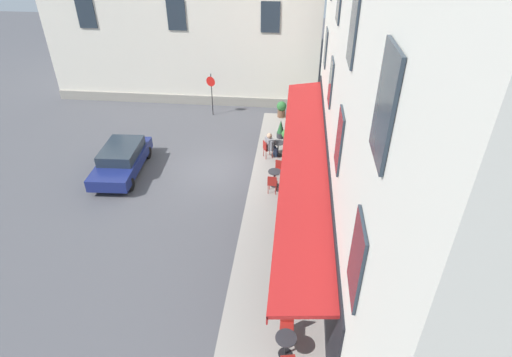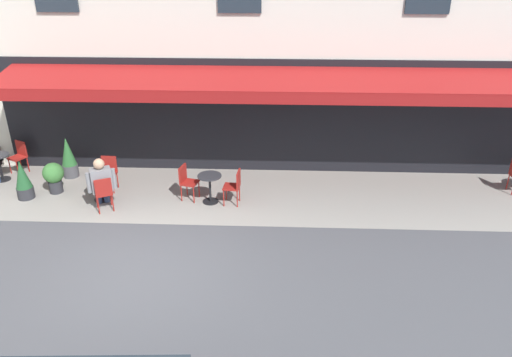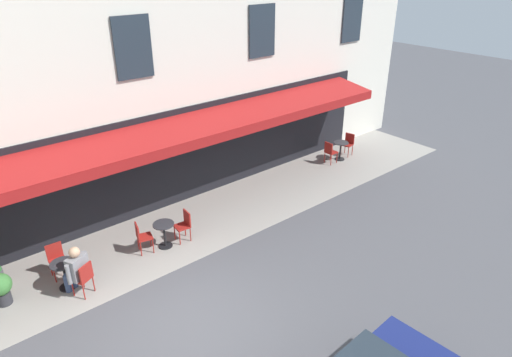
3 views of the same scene
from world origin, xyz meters
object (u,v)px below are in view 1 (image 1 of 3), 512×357
Objects in this scene: cafe_chair_red_corner_right at (267,148)px; seated_patron_in_white at (295,116)px; cafe_table_mid_terrace at (278,147)px; potted_plant_under_sign at (287,135)px; cafe_chair_red_back_row at (279,168)px; seated_companion_in_grey at (271,144)px; cafe_table_near_entrance at (275,176)px; potted_plant_entrance_right at (281,129)px; cafe_table_far_end at (299,121)px; cafe_chair_red_by_window at (272,183)px; parked_car_navy at (122,159)px; cafe_chair_red_kerbside at (287,323)px; potted_plant_mid_terrace at (298,112)px; cafe_chair_red_corner_left at (292,117)px; potted_plant_by_steps at (281,109)px; potted_plant_entrance_left at (305,135)px; cafe_chair_red_under_awning at (290,147)px; no_parking_sign at (211,87)px; cafe_chair_red_facing_street at (309,123)px.

seated_patron_in_white is (3.72, -1.33, 0.15)m from cafe_chair_red_corner_right.
potted_plant_under_sign is at bearing -15.86° from cafe_table_mid_terrace.
seated_companion_in_grey reaches higher than cafe_chair_red_back_row.
potted_plant_entrance_right is (4.78, -0.03, 0.02)m from cafe_table_near_entrance.
seated_companion_in_grey is (-3.32, 1.42, 0.22)m from cafe_table_far_end.
cafe_chair_red_by_window and cafe_chair_red_corner_right have the same top height.
cafe_chair_red_back_row is 1.21× the size of cafe_table_mid_terrace.
parked_car_navy is at bearing 115.95° from potted_plant_under_sign.
cafe_chair_red_back_row reaches higher than cafe_table_near_entrance.
seated_companion_in_grey is at bearing 6.75° from cafe_chair_red_kerbside.
seated_companion_in_grey is 4.95m from potted_plant_mid_terrace.
cafe_chair_red_by_window is 0.68× the size of seated_companion_in_grey.
cafe_table_mid_terrace is at bearing 170.34° from cafe_chair_red_corner_left.
cafe_chair_red_by_window is at bearing -179.93° from potted_plant_by_steps.
potted_plant_entrance_left is at bearing -48.90° from seated_companion_in_grey.
cafe_chair_red_corner_left is at bearing -5.81° from potted_plant_under_sign.
cafe_chair_red_corner_left reaches higher than cafe_table_far_end.
seated_companion_in_grey reaches higher than potted_plant_entrance_right.
cafe_table_near_entrance is 0.82× the size of cafe_chair_red_by_window.
cafe_chair_red_by_window is 1.26m from cafe_chair_red_back_row.
seated_patron_in_white reaches higher than potted_plant_mid_terrace.
cafe_chair_red_under_awning is 0.69× the size of seated_patron_in_white.
cafe_chair_red_under_awning is 0.35× the size of no_parking_sign.
no_parking_sign is 3.14× the size of potted_plant_mid_terrace.
cafe_chair_red_kerbside is at bearing 176.89° from cafe_chair_red_facing_street.
no_parking_sign is (1.00, 4.90, 1.25)m from cafe_chair_red_corner_left.
cafe_chair_red_under_awning is at bearing -73.47° from parked_car_navy.
potted_plant_mid_terrace is (-0.19, -1.01, -0.07)m from potted_plant_by_steps.
cafe_chair_red_by_window is at bearing 179.09° from potted_plant_entrance_right.
cafe_table_near_entrance is 2.83m from cafe_chair_red_under_awning.
potted_plant_mid_terrace is at bearing -100.47° from potted_plant_by_steps.
cafe_chair_red_kerbside is 12.02m from potted_plant_entrance_left.
no_parking_sign is at bearing 37.30° from cafe_chair_red_corner_right.
no_parking_sign reaches higher than potted_plant_under_sign.
seated_patron_in_white is 1.33× the size of potted_plant_by_steps.
cafe_chair_red_under_awning is 3.04m from cafe_chair_red_facing_street.
cafe_chair_red_under_awning is at bearing -163.49° from potted_plant_entrance_right.
seated_patron_in_white is at bearing 54.75° from cafe_chair_red_facing_street.
cafe_table_mid_terrace and cafe_table_far_end have the same top height.
potted_plant_under_sign is (1.53, -0.76, -0.23)m from seated_companion_in_grey.
potted_plant_by_steps is 2.77m from potted_plant_entrance_right.
potted_plant_under_sign is at bearing -30.21° from cafe_chair_red_corner_right.
cafe_chair_red_under_awning is 4.85m from potted_plant_by_steps.
cafe_table_mid_terrace is at bearing 179.10° from potted_plant_entrance_right.
cafe_chair_red_kerbside is at bearing -172.74° from cafe_chair_red_by_window.
parked_car_navy is at bearing 44.47° from cafe_chair_red_kerbside.
cafe_chair_red_corner_left is at bearing -19.88° from potted_plant_entrance_right.
seated_patron_in_white is 1.63m from potted_plant_entrance_right.
cafe_table_far_end is at bearing 62.20° from cafe_chair_red_facing_street.
potted_plant_by_steps is at bearing 22.44° from potted_plant_entrance_left.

